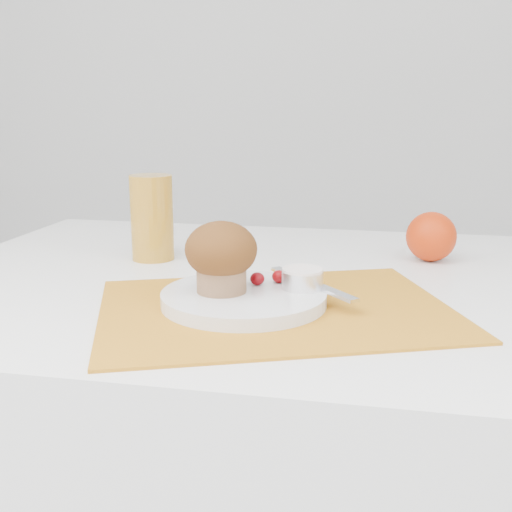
% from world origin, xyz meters
% --- Properties ---
extents(table, '(1.20, 0.80, 0.75)m').
position_xyz_m(table, '(0.00, 0.05, 0.38)').
color(table, white).
rests_on(table, ground).
extents(placemat, '(0.53, 0.47, 0.00)m').
position_xyz_m(placemat, '(-0.02, -0.10, 0.75)').
color(placemat, '#C67B1B').
rests_on(placemat, table).
extents(plate, '(0.22, 0.22, 0.02)m').
position_xyz_m(plate, '(-0.06, -0.10, 0.76)').
color(plate, silver).
rests_on(plate, placemat).
extents(ramekin, '(0.06, 0.06, 0.02)m').
position_xyz_m(ramekin, '(0.01, -0.07, 0.78)').
color(ramekin, white).
rests_on(ramekin, plate).
extents(cream, '(0.07, 0.07, 0.01)m').
position_xyz_m(cream, '(0.01, -0.07, 0.80)').
color(cream, white).
rests_on(cream, ramekin).
extents(raspberry_near, '(0.02, 0.02, 0.02)m').
position_xyz_m(raspberry_near, '(-0.05, -0.07, 0.78)').
color(raspberry_near, '#510206').
rests_on(raspberry_near, plate).
extents(raspberry_far, '(0.02, 0.02, 0.02)m').
position_xyz_m(raspberry_far, '(-0.03, -0.05, 0.78)').
color(raspberry_far, '#610205').
rests_on(raspberry_far, plate).
extents(butter_knife, '(0.13, 0.15, 0.00)m').
position_xyz_m(butter_knife, '(0.02, -0.05, 0.77)').
color(butter_knife, silver).
rests_on(butter_knife, plate).
extents(orange, '(0.08, 0.08, 0.08)m').
position_xyz_m(orange, '(0.19, 0.21, 0.79)').
color(orange, red).
rests_on(orange, table).
extents(juice_glass, '(0.07, 0.07, 0.14)m').
position_xyz_m(juice_glass, '(-0.27, 0.13, 0.82)').
color(juice_glass, '#C18724').
rests_on(juice_glass, table).
extents(muffin, '(0.09, 0.09, 0.09)m').
position_xyz_m(muffin, '(-0.09, -0.10, 0.82)').
color(muffin, '#916846').
rests_on(muffin, plate).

